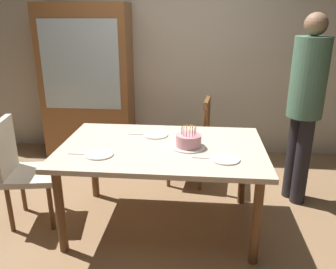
% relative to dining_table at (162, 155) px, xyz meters
% --- Properties ---
extents(ground, '(6.40, 6.40, 0.00)m').
position_rel_dining_table_xyz_m(ground, '(0.00, 0.00, -0.67)').
color(ground, '#93704C').
extents(back_wall, '(6.40, 0.10, 2.60)m').
position_rel_dining_table_xyz_m(back_wall, '(0.00, 1.85, 0.63)').
color(back_wall, beige).
rests_on(back_wall, ground).
extents(dining_table, '(1.67, 1.08, 0.75)m').
position_rel_dining_table_xyz_m(dining_table, '(0.00, 0.00, 0.00)').
color(dining_table, beige).
rests_on(dining_table, ground).
extents(birthday_cake, '(0.28, 0.28, 0.18)m').
position_rel_dining_table_xyz_m(birthday_cake, '(0.22, -0.02, 0.13)').
color(birthday_cake, silver).
rests_on(birthday_cake, dining_table).
extents(plate_near_celebrant, '(0.22, 0.22, 0.01)m').
position_rel_dining_table_xyz_m(plate_near_celebrant, '(-0.46, -0.24, 0.09)').
color(plate_near_celebrant, silver).
rests_on(plate_near_celebrant, dining_table).
extents(plate_far_side, '(0.22, 0.22, 0.01)m').
position_rel_dining_table_xyz_m(plate_far_side, '(-0.08, 0.24, 0.09)').
color(plate_far_side, silver).
rests_on(plate_far_side, dining_table).
extents(plate_near_guest, '(0.22, 0.22, 0.01)m').
position_rel_dining_table_xyz_m(plate_near_guest, '(0.50, -0.24, 0.09)').
color(plate_near_guest, silver).
rests_on(plate_near_guest, dining_table).
extents(fork_near_celebrant, '(0.18, 0.02, 0.01)m').
position_rel_dining_table_xyz_m(fork_near_celebrant, '(-0.62, -0.24, 0.08)').
color(fork_near_celebrant, silver).
rests_on(fork_near_celebrant, dining_table).
extents(fork_far_side, '(0.18, 0.02, 0.01)m').
position_rel_dining_table_xyz_m(fork_far_side, '(-0.24, 0.26, 0.08)').
color(fork_far_side, silver).
rests_on(fork_far_side, dining_table).
extents(fork_near_guest, '(0.18, 0.03, 0.01)m').
position_rel_dining_table_xyz_m(fork_near_guest, '(0.34, -0.23, 0.08)').
color(fork_near_guest, silver).
rests_on(fork_near_guest, dining_table).
extents(chair_spindle_back, '(0.49, 0.49, 0.95)m').
position_rel_dining_table_xyz_m(chair_spindle_back, '(0.21, 0.86, -0.21)').
color(chair_spindle_back, brown).
rests_on(chair_spindle_back, ground).
extents(chair_upholstered, '(0.51, 0.51, 0.95)m').
position_rel_dining_table_xyz_m(chair_upholstered, '(-1.22, -0.05, -0.14)').
color(chair_upholstered, beige).
rests_on(chair_upholstered, ground).
extents(person_guest, '(0.32, 0.32, 1.79)m').
position_rel_dining_table_xyz_m(person_guest, '(1.27, 0.57, 0.36)').
color(person_guest, '#262328').
rests_on(person_guest, ground).
extents(china_cabinet, '(1.10, 0.45, 1.90)m').
position_rel_dining_table_xyz_m(china_cabinet, '(-1.11, 1.56, 0.28)').
color(china_cabinet, brown).
rests_on(china_cabinet, ground).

